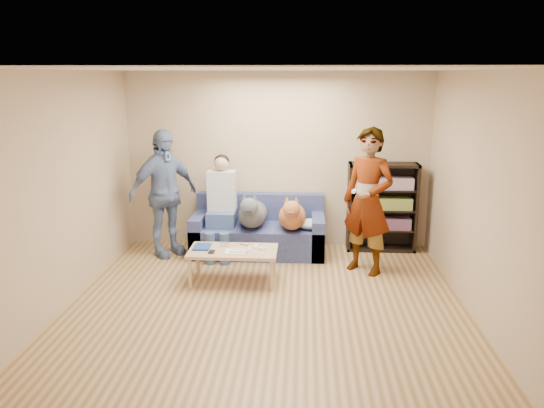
# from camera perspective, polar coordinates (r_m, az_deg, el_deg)

# --- Properties ---
(ground) EXTENTS (5.00, 5.00, 0.00)m
(ground) POSITION_cam_1_polar(r_m,az_deg,el_deg) (5.90, -0.73, -11.82)
(ground) COLOR olive
(ground) RESTS_ON ground
(ceiling) EXTENTS (5.00, 5.00, 0.00)m
(ceiling) POSITION_cam_1_polar(r_m,az_deg,el_deg) (5.32, -0.82, 14.31)
(ceiling) COLOR white
(ceiling) RESTS_ON ground
(wall_back) EXTENTS (4.50, 0.00, 4.50)m
(wall_back) POSITION_cam_1_polar(r_m,az_deg,el_deg) (7.92, 0.58, 4.72)
(wall_back) COLOR tan
(wall_back) RESTS_ON ground
(wall_front) EXTENTS (4.50, 0.00, 4.50)m
(wall_front) POSITION_cam_1_polar(r_m,az_deg,el_deg) (3.10, -4.26, -10.13)
(wall_front) COLOR tan
(wall_front) RESTS_ON ground
(wall_left) EXTENTS (0.00, 5.00, 5.00)m
(wall_left) POSITION_cam_1_polar(r_m,az_deg,el_deg) (6.06, -22.49, 0.81)
(wall_left) COLOR tan
(wall_left) RESTS_ON ground
(wall_right) EXTENTS (0.00, 5.00, 5.00)m
(wall_right) POSITION_cam_1_polar(r_m,az_deg,el_deg) (5.76, 22.16, 0.20)
(wall_right) COLOR tan
(wall_right) RESTS_ON ground
(blanket) EXTENTS (0.39, 0.33, 0.13)m
(blanket) POSITION_cam_1_polar(r_m,az_deg,el_deg) (7.50, 4.18, -2.15)
(blanket) COLOR #AFAFB4
(blanket) RESTS_ON sofa
(person_standing_right) EXTENTS (0.83, 0.78, 1.91)m
(person_standing_right) POSITION_cam_1_polar(r_m,az_deg,el_deg) (6.94, 10.28, 0.27)
(person_standing_right) COLOR gray
(person_standing_right) RESTS_ON ground
(person_standing_left) EXTENTS (1.06, 1.07, 1.82)m
(person_standing_left) POSITION_cam_1_polar(r_m,az_deg,el_deg) (7.66, -11.58, 1.14)
(person_standing_left) COLOR #7280B6
(person_standing_left) RESTS_ON ground
(held_controller) EXTENTS (0.08, 0.14, 0.03)m
(held_controller) POSITION_cam_1_polar(r_m,az_deg,el_deg) (6.69, 8.83, 1.38)
(held_controller) COLOR white
(held_controller) RESTS_ON person_standing_right
(notebook_blue) EXTENTS (0.20, 0.26, 0.03)m
(notebook_blue) POSITION_cam_1_polar(r_m,az_deg,el_deg) (6.76, -7.53, -4.59)
(notebook_blue) COLOR navy
(notebook_blue) RESTS_ON coffee_table
(papers) EXTENTS (0.26, 0.20, 0.02)m
(papers) POSITION_cam_1_polar(r_m,az_deg,el_deg) (6.55, -3.90, -5.15)
(papers) COLOR white
(papers) RESTS_ON coffee_table
(magazine) EXTENTS (0.22, 0.17, 0.01)m
(magazine) POSITION_cam_1_polar(r_m,az_deg,el_deg) (6.56, -3.62, -4.99)
(magazine) COLOR #BAAF94
(magazine) RESTS_ON coffee_table
(camera_silver) EXTENTS (0.11, 0.06, 0.05)m
(camera_silver) POSITION_cam_1_polar(r_m,az_deg,el_deg) (6.78, -5.09, -4.37)
(camera_silver) COLOR silver
(camera_silver) RESTS_ON coffee_table
(controller_a) EXTENTS (0.04, 0.13, 0.03)m
(controller_a) POSITION_cam_1_polar(r_m,az_deg,el_deg) (6.71, -1.73, -4.58)
(controller_a) COLOR white
(controller_a) RESTS_ON coffee_table
(controller_b) EXTENTS (0.09, 0.06, 0.03)m
(controller_b) POSITION_cam_1_polar(r_m,az_deg,el_deg) (6.63, -1.10, -4.81)
(controller_b) COLOR silver
(controller_b) RESTS_ON coffee_table
(headphone_cup_a) EXTENTS (0.07, 0.07, 0.02)m
(headphone_cup_a) POSITION_cam_1_polar(r_m,az_deg,el_deg) (6.61, -2.52, -4.93)
(headphone_cup_a) COLOR white
(headphone_cup_a) RESTS_ON coffee_table
(headphone_cup_b) EXTENTS (0.07, 0.07, 0.02)m
(headphone_cup_b) POSITION_cam_1_polar(r_m,az_deg,el_deg) (6.69, -2.45, -4.71)
(headphone_cup_b) COLOR silver
(headphone_cup_b) RESTS_ON coffee_table
(pen_orange) EXTENTS (0.13, 0.06, 0.01)m
(pen_orange) POSITION_cam_1_polar(r_m,az_deg,el_deg) (6.51, -4.58, -5.33)
(pen_orange) COLOR orange
(pen_orange) RESTS_ON coffee_table
(pen_black) EXTENTS (0.13, 0.08, 0.01)m
(pen_black) POSITION_cam_1_polar(r_m,az_deg,el_deg) (6.81, -3.01, -4.43)
(pen_black) COLOR black
(pen_black) RESTS_ON coffee_table
(wallet) EXTENTS (0.07, 0.12, 0.02)m
(wallet) POSITION_cam_1_polar(r_m,az_deg,el_deg) (6.58, -6.52, -5.13)
(wallet) COLOR black
(wallet) RESTS_ON coffee_table
(sofa) EXTENTS (1.90, 0.85, 0.82)m
(sofa) POSITION_cam_1_polar(r_m,az_deg,el_deg) (7.77, -1.44, -3.18)
(sofa) COLOR #515B93
(sofa) RESTS_ON ground
(person_seated) EXTENTS (0.40, 0.73, 1.47)m
(person_seated) POSITION_cam_1_polar(r_m,az_deg,el_deg) (7.58, -5.49, 0.18)
(person_seated) COLOR #425691
(person_seated) RESTS_ON sofa
(dog_gray) EXTENTS (0.41, 1.25, 0.60)m
(dog_gray) POSITION_cam_1_polar(r_m,az_deg,el_deg) (7.50, -2.15, -0.99)
(dog_gray) COLOR #53545E
(dog_gray) RESTS_ON sofa
(dog_tan) EXTENTS (0.39, 1.15, 0.56)m
(dog_tan) POSITION_cam_1_polar(r_m,az_deg,el_deg) (7.43, 2.17, -1.23)
(dog_tan) COLOR #AC6734
(dog_tan) RESTS_ON sofa
(coffee_table) EXTENTS (1.10, 0.60, 0.42)m
(coffee_table) POSITION_cam_1_polar(r_m,az_deg,el_deg) (6.67, -4.21, -5.30)
(coffee_table) COLOR tan
(coffee_table) RESTS_ON ground
(bookshelf) EXTENTS (1.00, 0.34, 1.30)m
(bookshelf) POSITION_cam_1_polar(r_m,az_deg,el_deg) (7.95, 11.73, -0.11)
(bookshelf) COLOR black
(bookshelf) RESTS_ON ground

